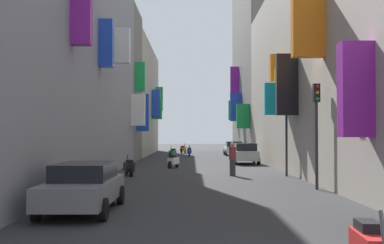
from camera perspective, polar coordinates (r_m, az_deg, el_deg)
name	(u,v)px	position (r m, az deg, el deg)	size (l,w,h in m)	color
ground_plane	(200,166)	(33.30, 0.94, -5.32)	(140.00, 140.00, 0.00)	#2D2D30
building_left_mid_a	(104,85)	(40.53, -10.58, 4.42)	(7.02, 6.21, 12.75)	slate
building_left_mid_b	(127,100)	(53.64, -7.93, 2.60)	(7.16, 20.49, 12.03)	#B2A899
building_right_mid_a	(316,77)	(33.47, 14.84, 5.27)	(7.33, 21.80, 12.28)	#B2A899
building_right_mid_b	(268,60)	(54.46, 9.16, 7.48)	(7.27, 20.15, 21.38)	slate
parked_car_white	(235,148)	(49.38, 5.22, -3.16)	(1.93, 4.02, 1.45)	white
parked_car_grey	(85,186)	(14.18, -12.84, -7.55)	(1.93, 4.38, 1.40)	slate
parked_car_silver	(246,153)	(35.62, 6.58, -3.76)	(1.90, 3.98, 1.55)	#B7B7BC
scooter_black	(130,167)	(25.76, -7.49, -5.42)	(0.77, 1.89, 1.13)	black
scooter_orange	(185,149)	(54.46, -0.91, -3.32)	(0.73, 1.93, 1.13)	orange
scooter_white	(175,161)	(31.25, -2.11, -4.73)	(0.77, 1.75, 1.13)	silver
scooter_green	(174,153)	(44.25, -2.21, -3.75)	(0.70, 1.84, 1.13)	#287F3D
scooter_blue	(191,151)	(48.22, -0.16, -3.56)	(0.48, 1.84, 1.13)	#2D4CAD
pedestrian_crossing	(234,159)	(25.42, 5.09, -4.49)	(0.51, 0.51, 1.80)	#3C3C3C
traffic_light_near_corner	(318,117)	(19.76, 15.01, 0.54)	(0.26, 0.34, 4.30)	#2D2D2D
traffic_light_far_corner	(288,119)	(25.48, 11.53, 0.36)	(0.26, 0.34, 4.50)	#2D2D2D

